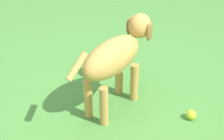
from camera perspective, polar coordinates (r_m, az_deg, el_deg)
name	(u,v)px	position (r m, az deg, el deg)	size (l,w,h in m)	color
ground	(103,109)	(2.36, -1.42, -6.45)	(14.00, 14.00, 0.00)	#478438
dog	(117,55)	(2.19, 0.80, 2.44)	(0.81, 0.40, 0.58)	#C69347
tennis_ball_0	(94,58)	(2.87, -2.93, 2.05)	(0.07, 0.07, 0.07)	yellow
tennis_ball_1	(191,115)	(2.31, 13.02, -7.25)	(0.07, 0.07, 0.07)	#C0D52D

